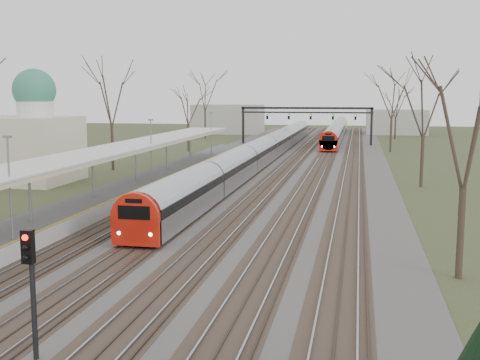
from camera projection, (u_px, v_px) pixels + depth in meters
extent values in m
cube|color=#474442|center=(280.00, 166.00, 67.49)|extent=(24.00, 160.00, 0.10)
cube|color=#4C3828|center=(228.00, 164.00, 68.64)|extent=(2.60, 160.00, 0.06)
cube|color=gray|center=(222.00, 164.00, 68.77)|extent=(0.07, 160.00, 0.12)
cube|color=gray|center=(234.00, 164.00, 68.49)|extent=(0.07, 160.00, 0.12)
cube|color=#4C3828|center=(258.00, 165.00, 67.97)|extent=(2.60, 160.00, 0.06)
cube|color=gray|center=(252.00, 164.00, 68.10)|extent=(0.07, 160.00, 0.12)
cube|color=gray|center=(264.00, 165.00, 67.82)|extent=(0.07, 160.00, 0.12)
cube|color=#4C3828|center=(289.00, 166.00, 67.30)|extent=(2.60, 160.00, 0.06)
cube|color=gray|center=(283.00, 165.00, 67.43)|extent=(0.07, 160.00, 0.12)
cube|color=gray|center=(295.00, 165.00, 67.15)|extent=(0.07, 160.00, 0.12)
cube|color=#4C3828|center=(320.00, 167.00, 66.63)|extent=(2.60, 160.00, 0.06)
cube|color=gray|center=(314.00, 166.00, 66.75)|extent=(0.07, 160.00, 0.12)
cube|color=gray|center=(327.00, 166.00, 66.48)|extent=(0.07, 160.00, 0.12)
cube|color=#4C3828|center=(352.00, 167.00, 65.95)|extent=(2.60, 160.00, 0.06)
cube|color=gray|center=(346.00, 167.00, 66.08)|extent=(0.07, 160.00, 0.12)
cube|color=gray|center=(359.00, 167.00, 65.81)|extent=(0.07, 160.00, 0.12)
cube|color=#9E9B93|center=(151.00, 182.00, 52.17)|extent=(3.50, 69.00, 1.00)
cylinder|color=slate|center=(30.00, 195.00, 32.95)|extent=(0.14, 0.14, 3.00)
cylinder|color=slate|center=(93.00, 176.00, 40.72)|extent=(0.14, 0.14, 3.00)
cylinder|color=slate|center=(136.00, 163.00, 48.49)|extent=(0.14, 0.14, 3.00)
cylinder|color=slate|center=(167.00, 154.00, 56.26)|extent=(0.14, 0.14, 3.00)
cylinder|color=slate|center=(190.00, 147.00, 64.03)|extent=(0.14, 0.14, 3.00)
cube|color=silver|center=(131.00, 145.00, 47.30)|extent=(4.10, 50.00, 0.12)
cube|color=beige|center=(131.00, 147.00, 47.33)|extent=(4.10, 50.00, 0.25)
cube|color=beige|center=(17.00, 150.00, 54.79)|extent=(10.00, 8.00, 6.00)
cylinder|color=silver|center=(35.00, 104.00, 53.82)|extent=(3.20, 3.20, 2.50)
sphere|color=#2F7762|center=(34.00, 90.00, 53.65)|extent=(3.80, 3.80, 3.80)
cube|color=black|center=(243.00, 126.00, 98.14)|extent=(0.35, 0.35, 6.00)
cube|color=black|center=(371.00, 127.00, 94.20)|extent=(0.35, 0.35, 6.00)
cube|color=black|center=(306.00, 108.00, 95.77)|extent=(21.00, 0.35, 0.35)
cube|color=black|center=(306.00, 112.00, 95.86)|extent=(21.00, 0.25, 0.25)
cube|color=black|center=(267.00, 117.00, 96.97)|extent=(0.32, 0.22, 0.85)
sphere|color=#0CFF19|center=(267.00, 115.00, 96.80)|extent=(0.16, 0.16, 0.16)
cube|color=black|center=(289.00, 117.00, 96.30)|extent=(0.32, 0.22, 0.85)
sphere|color=#0CFF19|center=(289.00, 115.00, 96.13)|extent=(0.16, 0.16, 0.16)
cube|color=black|center=(311.00, 117.00, 95.62)|extent=(0.32, 0.22, 0.85)
sphere|color=#0CFF19|center=(311.00, 115.00, 95.45)|extent=(0.16, 0.16, 0.16)
cube|color=black|center=(333.00, 117.00, 94.95)|extent=(0.32, 0.22, 0.85)
sphere|color=#0CFF19|center=(333.00, 116.00, 94.78)|extent=(0.16, 0.16, 0.16)
cube|color=black|center=(355.00, 117.00, 94.28)|extent=(0.32, 0.22, 0.85)
sphere|color=#0CFF19|center=(355.00, 116.00, 94.11)|extent=(0.16, 0.16, 0.16)
cylinder|color=#2D231C|center=(112.00, 147.00, 63.62)|extent=(0.30, 0.30, 4.95)
cylinder|color=#2D231C|center=(461.00, 234.00, 25.87)|extent=(0.30, 0.30, 4.05)
cylinder|color=#2D231C|center=(422.00, 162.00, 51.87)|extent=(0.30, 0.30, 4.50)
cube|color=#ADB0B8|center=(267.00, 151.00, 74.42)|extent=(2.55, 90.00, 1.60)
cylinder|color=#ADB0B8|center=(267.00, 146.00, 74.33)|extent=(2.60, 89.70, 2.60)
cube|color=black|center=(267.00, 145.00, 74.32)|extent=(2.62, 89.40, 0.55)
cube|color=red|center=(136.00, 231.00, 30.82)|extent=(2.55, 0.50, 1.50)
cylinder|color=red|center=(136.00, 217.00, 30.77)|extent=(2.60, 0.60, 2.60)
cube|color=black|center=(134.00, 213.00, 30.46)|extent=(1.70, 0.12, 0.70)
sphere|color=white|center=(119.00, 233.00, 30.80)|extent=(0.22, 0.22, 0.22)
sphere|color=white|center=(151.00, 234.00, 30.47)|extent=(0.22, 0.22, 0.22)
cube|color=black|center=(267.00, 158.00, 74.55)|extent=(1.80, 89.00, 0.35)
cube|color=#ADB0B8|center=(336.00, 132.00, 111.79)|extent=(2.55, 60.00, 1.60)
cylinder|color=#ADB0B8|center=(337.00, 129.00, 111.70)|extent=(2.60, 59.70, 2.60)
cube|color=black|center=(337.00, 128.00, 111.69)|extent=(2.62, 59.40, 0.55)
cube|color=red|center=(328.00, 146.00, 82.76)|extent=(2.55, 0.50, 1.50)
cylinder|color=red|center=(328.00, 141.00, 82.71)|extent=(2.60, 0.60, 2.60)
cube|color=black|center=(328.00, 138.00, 82.41)|extent=(1.70, 0.12, 0.70)
sphere|color=white|center=(322.00, 146.00, 82.74)|extent=(0.22, 0.22, 0.22)
sphere|color=white|center=(334.00, 147.00, 82.42)|extent=(0.22, 0.22, 0.22)
cube|color=black|center=(336.00, 137.00, 111.92)|extent=(1.80, 59.00, 0.35)
cylinder|color=black|center=(33.00, 298.00, 17.78)|extent=(0.16, 0.16, 4.00)
cube|color=black|center=(28.00, 247.00, 17.41)|extent=(0.35, 0.22, 1.00)
sphere|color=#FF0C05|center=(25.00, 238.00, 17.24)|extent=(0.18, 0.18, 0.18)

